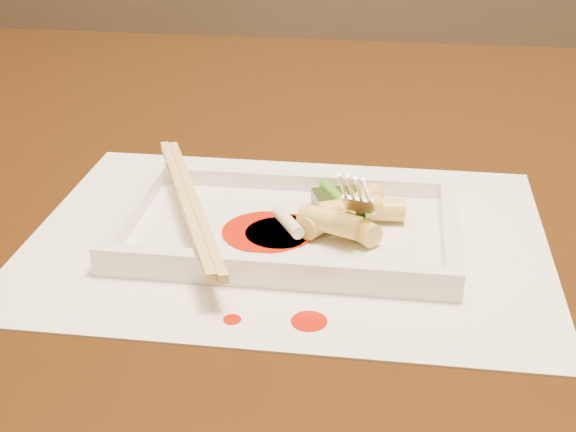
# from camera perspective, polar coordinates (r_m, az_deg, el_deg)

# --- Properties ---
(table) EXTENTS (1.40, 0.90, 0.75)m
(table) POSITION_cam_1_polar(r_m,az_deg,el_deg) (0.83, 2.85, -2.11)
(table) COLOR black
(table) RESTS_ON ground
(placemat) EXTENTS (0.40, 0.30, 0.00)m
(placemat) POSITION_cam_1_polar(r_m,az_deg,el_deg) (0.63, 0.00, -1.53)
(placemat) COLOR white
(placemat) RESTS_ON table
(sauce_splatter_a) EXTENTS (0.02, 0.02, 0.00)m
(sauce_splatter_a) POSITION_cam_1_polar(r_m,az_deg,el_deg) (0.53, 1.51, -7.49)
(sauce_splatter_a) COLOR #BA1605
(sauce_splatter_a) RESTS_ON placemat
(sauce_splatter_b) EXTENTS (0.01, 0.01, 0.00)m
(sauce_splatter_b) POSITION_cam_1_polar(r_m,az_deg,el_deg) (0.53, -3.99, -7.35)
(sauce_splatter_b) COLOR #BA1605
(sauce_splatter_b) RESTS_ON placemat
(plate_base) EXTENTS (0.26, 0.16, 0.01)m
(plate_base) POSITION_cam_1_polar(r_m,az_deg,el_deg) (0.63, 0.00, -1.15)
(plate_base) COLOR white
(plate_base) RESTS_ON placemat
(plate_rim_far) EXTENTS (0.26, 0.01, 0.01)m
(plate_rim_far) POSITION_cam_1_polar(r_m,az_deg,el_deg) (0.69, 0.86, 2.51)
(plate_rim_far) COLOR white
(plate_rim_far) RESTS_ON plate_base
(plate_rim_near) EXTENTS (0.26, 0.01, 0.01)m
(plate_rim_near) POSITION_cam_1_polar(r_m,az_deg,el_deg) (0.56, -1.06, -3.65)
(plate_rim_near) COLOR white
(plate_rim_near) RESTS_ON plate_base
(plate_rim_left) EXTENTS (0.01, 0.14, 0.01)m
(plate_rim_left) POSITION_cam_1_polar(r_m,az_deg,el_deg) (0.65, -10.93, 0.44)
(plate_rim_left) COLOR white
(plate_rim_left) RESTS_ON plate_base
(plate_rim_right) EXTENTS (0.01, 0.14, 0.01)m
(plate_rim_right) POSITION_cam_1_polar(r_m,az_deg,el_deg) (0.62, 11.48, -0.96)
(plate_rim_right) COLOR white
(plate_rim_right) RESTS_ON plate_base
(veg_piece) EXTENTS (0.04, 0.04, 0.01)m
(veg_piece) POSITION_cam_1_polar(r_m,az_deg,el_deg) (0.65, 3.54, 1.17)
(veg_piece) COLOR black
(veg_piece) RESTS_ON plate_base
(scallion_white) EXTENTS (0.03, 0.04, 0.01)m
(scallion_white) POSITION_cam_1_polar(r_m,az_deg,el_deg) (0.61, 0.00, -0.43)
(scallion_white) COLOR #EAEACC
(scallion_white) RESTS_ON plate_base
(scallion_green) EXTENTS (0.05, 0.08, 0.01)m
(scallion_green) POSITION_cam_1_polar(r_m,az_deg,el_deg) (0.63, 4.03, 0.81)
(scallion_green) COLOR #378D16
(scallion_green) RESTS_ON plate_base
(chopstick_a) EXTENTS (0.10, 0.23, 0.01)m
(chopstick_a) POSITION_cam_1_polar(r_m,az_deg,el_deg) (0.63, -7.39, 1.07)
(chopstick_a) COLOR tan
(chopstick_a) RESTS_ON plate_rim_near
(chopstick_b) EXTENTS (0.10, 0.23, 0.01)m
(chopstick_b) POSITION_cam_1_polar(r_m,az_deg,el_deg) (0.63, -6.69, 1.03)
(chopstick_b) COLOR tan
(chopstick_b) RESTS_ON plate_rim_near
(fork) EXTENTS (0.09, 0.10, 0.14)m
(fork) POSITION_cam_1_polar(r_m,az_deg,el_deg) (0.60, 6.85, 5.78)
(fork) COLOR silver
(fork) RESTS_ON plate_base
(sauce_blob_0) EXTENTS (0.07, 0.07, 0.00)m
(sauce_blob_0) POSITION_cam_1_polar(r_m,az_deg,el_deg) (0.62, -1.56, -1.11)
(sauce_blob_0) COLOR #BA1605
(sauce_blob_0) RESTS_ON plate_base
(sauce_blob_1) EXTENTS (0.04, 0.04, 0.00)m
(sauce_blob_1) POSITION_cam_1_polar(r_m,az_deg,el_deg) (0.62, 0.29, -0.70)
(sauce_blob_1) COLOR #BA1605
(sauce_blob_1) RESTS_ON plate_base
(sauce_blob_2) EXTENTS (0.05, 0.05, 0.00)m
(sauce_blob_2) POSITION_cam_1_polar(r_m,az_deg,el_deg) (0.61, -0.61, -1.23)
(sauce_blob_2) COLOR #BA1605
(sauce_blob_2) RESTS_ON plate_base
(rice_cake_0) EXTENTS (0.04, 0.05, 0.02)m
(rice_cake_0) POSITION_cam_1_polar(r_m,az_deg,el_deg) (0.64, 5.11, 0.85)
(rice_cake_0) COLOR #E8D86C
(rice_cake_0) RESTS_ON plate_base
(rice_cake_1) EXTENTS (0.04, 0.05, 0.02)m
(rice_cake_1) POSITION_cam_1_polar(r_m,az_deg,el_deg) (0.62, 2.87, -0.15)
(rice_cake_1) COLOR #E8D86C
(rice_cake_1) RESTS_ON plate_base
(rice_cake_2) EXTENTS (0.05, 0.03, 0.02)m
(rice_cake_2) POSITION_cam_1_polar(r_m,az_deg,el_deg) (0.60, 3.00, -0.39)
(rice_cake_2) COLOR #E8D86C
(rice_cake_2) RESTS_ON plate_base
(rice_cake_3) EXTENTS (0.05, 0.02, 0.02)m
(rice_cake_3) POSITION_cam_1_polar(r_m,az_deg,el_deg) (0.63, 6.22, 0.46)
(rice_cake_3) COLOR #E8D86C
(rice_cake_3) RESTS_ON plate_base
(rice_cake_4) EXTENTS (0.05, 0.05, 0.02)m
(rice_cake_4) POSITION_cam_1_polar(r_m,az_deg,el_deg) (0.61, 4.55, -0.61)
(rice_cake_4) COLOR #E8D86C
(rice_cake_4) RESTS_ON plate_base
(rice_cake_5) EXTENTS (0.05, 0.04, 0.02)m
(rice_cake_5) POSITION_cam_1_polar(r_m,az_deg,el_deg) (0.62, 4.39, 0.54)
(rice_cake_5) COLOR #E8D86C
(rice_cake_5) RESTS_ON plate_base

